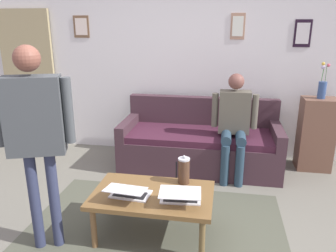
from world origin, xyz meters
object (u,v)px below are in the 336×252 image
object	(u,v)px
interior_door	(30,79)
flower_vase	(322,87)
coffee_table	(153,198)
laptop_left	(129,192)
person_seated	(234,120)
couch	(200,144)
french_press	(184,171)
side_shelf	(316,134)
person_standing	(35,126)
laptop_center	(180,196)

from	to	relation	value
interior_door	flower_vase	world-z (taller)	interior_door
coffee_table	laptop_left	size ratio (longest dim) A/B	2.91
coffee_table	person_seated	world-z (taller)	person_seated
couch	french_press	xyz separation A→B (m)	(0.04, 1.36, 0.24)
side_shelf	person_standing	distance (m)	3.41
side_shelf	person_standing	size ratio (longest dim) A/B	0.56
flower_vase	person_seated	distance (m)	1.19
french_press	person_standing	world-z (taller)	person_standing
couch	side_shelf	bearing A→B (deg)	-172.91
couch	laptop_center	world-z (taller)	couch
interior_door	coffee_table	world-z (taller)	interior_door
couch	laptop_center	size ratio (longest dim) A/B	5.64
couch	flower_vase	xyz separation A→B (m)	(-1.48, -0.19, 0.78)
french_press	person_standing	bearing A→B (deg)	26.19
french_press	side_shelf	distance (m)	2.17
laptop_center	flower_vase	bearing A→B (deg)	-128.76
interior_door	flower_vase	bearing A→B (deg)	176.23
couch	french_press	distance (m)	1.38
interior_door	french_press	bearing A→B (deg)	145.21
french_press	person_standing	size ratio (longest dim) A/B	0.16
coffee_table	flower_vase	size ratio (longest dim) A/B	2.36
side_shelf	person_seated	distance (m)	1.16
laptop_center	person_seated	distance (m)	1.56
french_press	flower_vase	world-z (taller)	flower_vase
coffee_table	side_shelf	size ratio (longest dim) A/B	1.11
side_shelf	person_standing	xyz separation A→B (m)	(2.62, 2.09, 0.62)
interior_door	french_press	xyz separation A→B (m)	(-2.62, 1.82, -0.48)
couch	coffee_table	bearing A→B (deg)	79.86
laptop_left	flower_vase	world-z (taller)	flower_vase
flower_vase	person_standing	distance (m)	3.35
person_seated	laptop_left	bearing A→B (deg)	58.92
laptop_center	person_seated	size ratio (longest dim) A/B	0.28
coffee_table	flower_vase	distance (m)	2.61
laptop_center	side_shelf	bearing A→B (deg)	-128.79
french_press	laptop_left	bearing A→B (deg)	38.77
coffee_table	french_press	bearing A→B (deg)	-135.27
person_standing	side_shelf	bearing A→B (deg)	-141.50
interior_door	person_seated	xyz separation A→B (m)	(-3.08, 0.68, -0.30)
laptop_center	flower_vase	xyz separation A→B (m)	(-1.51, -1.88, 0.62)
french_press	laptop_center	bearing A→B (deg)	92.70
coffee_table	person_seated	distance (m)	1.58
couch	side_shelf	size ratio (longest dim) A/B	2.15
interior_door	laptop_left	world-z (taller)	interior_door
person_standing	person_seated	distance (m)	2.32
flower_vase	laptop_left	bearing A→B (deg)	44.10
flower_vase	french_press	bearing A→B (deg)	45.44
laptop_center	flower_vase	distance (m)	2.49
coffee_table	flower_vase	bearing A→B (deg)	-134.65
coffee_table	couch	bearing A→B (deg)	-100.14
person_seated	interior_door	bearing A→B (deg)	-12.52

